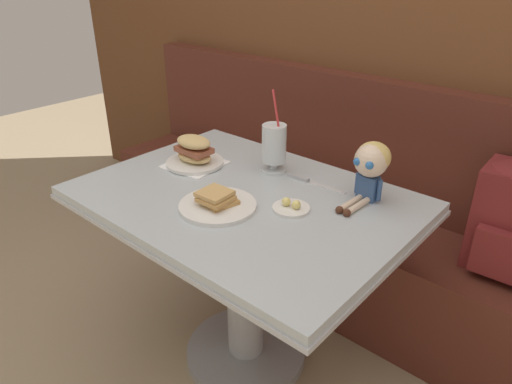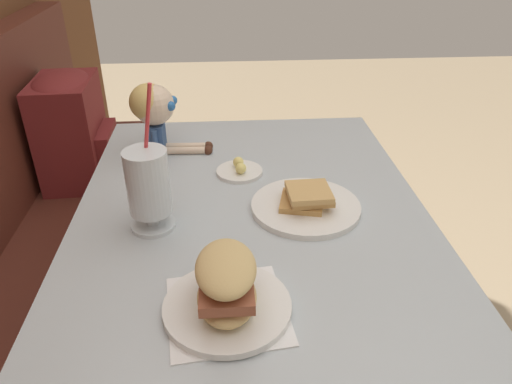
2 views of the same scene
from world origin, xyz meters
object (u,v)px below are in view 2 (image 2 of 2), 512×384
object	(u,v)px
milkshake_glass	(149,187)
butter_saucer	(239,170)
sandwich_plate	(227,290)
backpack	(72,127)
seated_doll	(154,109)
butter_knife	(158,191)
toast_plate	(306,204)

from	to	relation	value
milkshake_glass	butter_saucer	distance (m)	0.32
sandwich_plate	backpack	distance (m)	1.19
butter_saucer	seated_doll	bearing A→B (deg)	56.88
butter_knife	butter_saucer	bearing A→B (deg)	-66.93
sandwich_plate	butter_saucer	xyz separation A→B (m)	(0.50, -0.04, -0.04)
butter_saucer	butter_knife	size ratio (longest dim) A/B	0.51
toast_plate	milkshake_glass	xyz separation A→B (m)	(-0.05, 0.34, 0.08)
seated_doll	backpack	world-z (taller)	seated_doll
sandwich_plate	butter_saucer	size ratio (longest dim) A/B	1.85
seated_doll	backpack	bearing A→B (deg)	41.64
butter_saucer	seated_doll	xyz separation A→B (m)	(0.15, 0.22, 0.12)
sandwich_plate	backpack	bearing A→B (deg)	27.34
seated_doll	sandwich_plate	bearing A→B (deg)	-164.20
toast_plate	sandwich_plate	size ratio (longest dim) A/B	1.12
milkshake_glass	toast_plate	bearing A→B (deg)	-82.45
sandwich_plate	butter_knife	distance (m)	0.44
toast_plate	butter_saucer	world-z (taller)	toast_plate
toast_plate	seated_doll	distance (m)	0.51
butter_saucer	toast_plate	bearing A→B (deg)	-142.23
toast_plate	butter_saucer	xyz separation A→B (m)	(0.19, 0.14, -0.01)
butter_saucer	seated_doll	distance (m)	0.29
toast_plate	backpack	bearing A→B (deg)	44.64
butter_knife	toast_plate	bearing A→B (deg)	-106.09
seated_doll	milkshake_glass	bearing A→B (deg)	-175.88
milkshake_glass	sandwich_plate	xyz separation A→B (m)	(-0.27, -0.15, -0.05)
milkshake_glass	seated_doll	size ratio (longest dim) A/B	1.43
milkshake_glass	seated_doll	world-z (taller)	milkshake_glass
toast_plate	milkshake_glass	size ratio (longest dim) A/B	0.79
toast_plate	seated_doll	size ratio (longest dim) A/B	1.14
toast_plate	backpack	world-z (taller)	backpack
toast_plate	butter_saucer	distance (m)	0.24
milkshake_glass	butter_saucer	size ratio (longest dim) A/B	2.62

